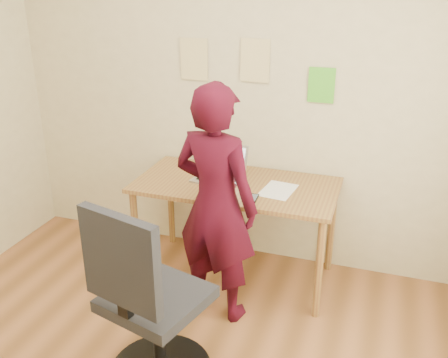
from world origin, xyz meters
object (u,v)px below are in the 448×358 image
(desk, at_px, (236,195))
(phone, at_px, (252,198))
(person, at_px, (216,205))
(office_chair, at_px, (148,311))
(laptop, at_px, (220,172))

(desk, xyz_separation_m, phone, (0.18, -0.21, 0.09))
(phone, distance_m, person, 0.28)
(desk, height_order, phone, phone)
(desk, bearing_deg, office_chair, -95.57)
(desk, xyz_separation_m, person, (0.01, -0.43, 0.12))
(laptop, height_order, office_chair, office_chair)
(laptop, distance_m, phone, 0.40)
(person, bearing_deg, phone, -115.13)
(desk, height_order, laptop, laptop)
(phone, distance_m, office_chair, 1.03)
(laptop, relative_size, phone, 2.79)
(phone, relative_size, office_chair, 0.12)
(office_chair, bearing_deg, desk, 99.30)
(person, bearing_deg, desk, -77.00)
(phone, relative_size, person, 0.09)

